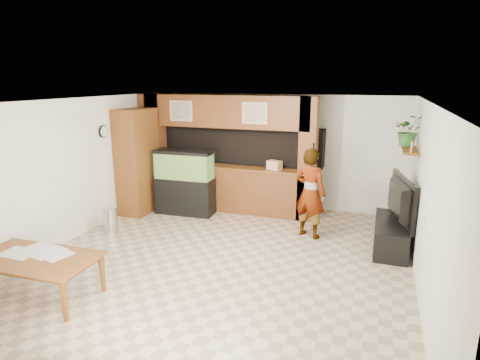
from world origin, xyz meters
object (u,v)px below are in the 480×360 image
at_px(pantry_cabinet, 137,162).
at_px(person, 310,193).
at_px(aquarium, 185,183).
at_px(television, 394,199).
at_px(dining_table, 36,278).

height_order(pantry_cabinet, person, pantry_cabinet).
relative_size(pantry_cabinet, aquarium, 1.62).
height_order(aquarium, television, aquarium).
distance_m(pantry_cabinet, dining_table, 3.87).
distance_m(aquarium, television, 4.35).
xyz_separation_m(pantry_cabinet, aquarium, (1.04, 0.22, -0.46)).
relative_size(pantry_cabinet, dining_table, 1.37).
bearing_deg(television, person, 75.40).
height_order(pantry_cabinet, television, pantry_cabinet).
bearing_deg(aquarium, dining_table, -96.66).
height_order(aquarium, dining_table, aquarium).
bearing_deg(aquarium, television, -9.12).
bearing_deg(television, dining_table, 114.65).
bearing_deg(pantry_cabinet, aquarium, 11.98).
bearing_deg(person, television, -161.40).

